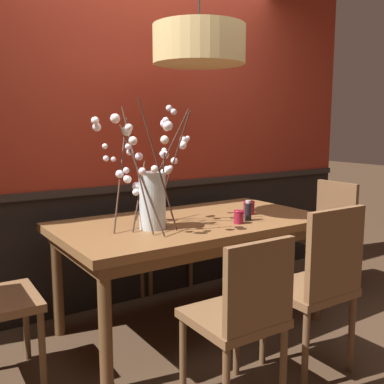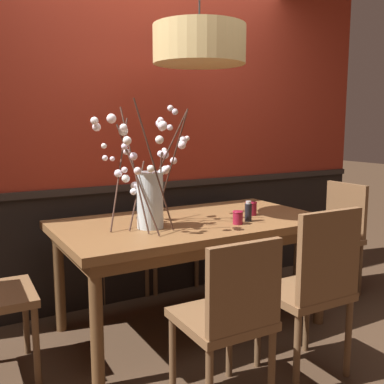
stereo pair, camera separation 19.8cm
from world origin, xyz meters
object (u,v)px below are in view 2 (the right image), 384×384
Objects in this scene: dining_table at (192,232)px; candle_holder_nearer_edge at (238,217)px; pendant_lamp at (199,45)px; chair_head_east_end at (335,232)px; chair_far_side_right at (163,224)px; chair_near_side_left at (229,314)px; candle_holder_nearer_center at (251,208)px; condiment_bottle at (248,212)px; chair_near_side_right at (314,284)px; chair_far_side_left at (115,229)px; vase_with_blossoms at (149,189)px.

dining_table is 0.34m from candle_holder_nearer_edge.
pendant_lamp reaches higher than candle_holder_nearer_edge.
candle_holder_nearer_edge is at bearing -168.51° from chair_head_east_end.
candle_holder_nearer_edge is at bearing -91.65° from chair_far_side_right.
chair_near_side_left reaches higher than candle_holder_nearer_center.
chair_far_side_right is 6.79× the size of condiment_bottle.
chair_near_side_right reaches higher than chair_head_east_end.
pendant_lamp is at bearing -8.68° from dining_table.
condiment_bottle is (0.11, 0.04, 0.02)m from candle_holder_nearer_edge.
chair_far_side_left is 0.99× the size of chair_near_side_right.
chair_far_side_right is 9.81× the size of candle_holder_nearer_center.
pendant_lamp is (-0.39, 0.06, 1.08)m from candle_holder_nearer_center.
chair_near_side_right is 11.19× the size of candle_holder_nearer_edge.
chair_far_side_right is 0.99× the size of pendant_lamp.
vase_with_blossoms is 0.60m from candle_holder_nearer_edge.
dining_table is 0.93m from chair_far_side_left.
candle_holder_nearer_edge is (-0.03, -1.15, 0.27)m from chair_far_side_right.
vase_with_blossoms reaches higher than chair_near_side_left.
pendant_lamp is at bearing -73.69° from chair_far_side_left.
chair_near_side_left is at bearing -92.97° from chair_far_side_left.
condiment_bottle is at bearing -169.27° from chair_head_east_end.
condiment_bottle is at bearing -35.75° from dining_table.
chair_head_east_end reaches higher than candle_holder_nearer_edge.
chair_far_side_left is at bearing 106.31° from pendant_lamp.
pendant_lamp is (-0.25, 0.21, 1.07)m from condiment_bottle.
chair_far_side_right is at bearing 102.74° from candle_holder_nearer_center.
chair_head_east_end reaches higher than condiment_bottle.
candle_holder_nearer_center is at bearing 76.83° from chair_near_side_right.
candle_holder_nearer_edge is at bearing -143.01° from candle_holder_nearer_center.
chair_near_side_right reaches higher than chair_far_side_left.
dining_table is 1.94× the size of chair_far_side_right.
candle_holder_nearer_center is at bearing -55.67° from chair_far_side_left.
chair_head_east_end is at bearing -0.83° from dining_table.
pendant_lamp is at bearing 7.81° from vase_with_blossoms.
pendant_lamp is (-0.18, -0.90, 1.36)m from chair_far_side_right.
vase_with_blossoms reaches higher than chair_near_side_right.
dining_table is 1.86× the size of chair_near_side_right.
condiment_bottle is at bearing -13.68° from vase_with_blossoms.
candle_holder_nearer_edge is at bearing 51.60° from chair_near_side_left.
chair_far_side_left is 11.04× the size of candle_holder_nearer_edge.
chair_head_east_end is 1.16× the size of vase_with_blossoms.
chair_near_side_right is at bearing -73.73° from dining_table.
candle_holder_nearer_edge is (0.53, -0.19, -0.20)m from vase_with_blossoms.
chair_far_side_left is 6.99× the size of condiment_bottle.
chair_far_side_left is at bearing 179.73° from chair_far_side_right.
chair_far_side_left is 1.65m from pendant_lamp.
candle_holder_nearer_edge is 0.12m from condiment_bottle.
candle_holder_nearer_center is 0.31m from candle_holder_nearer_edge.
condiment_bottle reaches higher than dining_table.
chair_head_east_end is (1.12, -0.91, -0.01)m from chair_far_side_right.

